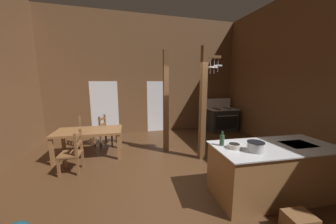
{
  "coord_description": "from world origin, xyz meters",
  "views": [
    {
      "loc": [
        -1.08,
        -3.39,
        2.02
      ],
      "look_at": [
        0.14,
        1.06,
        1.23
      ],
      "focal_mm": 18.65,
      "sensor_mm": 36.0,
      "label": 1
    }
  ],
  "objects": [
    {
      "name": "ground_plane",
      "position": [
        0.0,
        0.0,
        -0.05
      ],
      "size": [
        8.27,
        7.99,
        0.1
      ],
      "primitive_type": "cube",
      "color": "#4C301C"
    },
    {
      "name": "glazed_door_back_left",
      "position": [
        -1.68,
        3.59,
        1.02
      ],
      "size": [
        1.0,
        0.01,
        2.05
      ],
      "primitive_type": "cube",
      "color": "white",
      "rests_on": "ground_plane"
    },
    {
      "name": "glazed_panel_back_right",
      "position": [
        0.37,
        3.59,
        1.02
      ],
      "size": [
        0.84,
        0.01,
        2.05
      ],
      "primitive_type": "cube",
      "color": "white",
      "rests_on": "ground_plane"
    },
    {
      "name": "stockpot_on_counter",
      "position": [
        0.97,
        -1.21,
        1.01
      ],
      "size": [
        0.33,
        0.26,
        0.16
      ],
      "color": "silver",
      "rests_on": "kitchen_island"
    },
    {
      "name": "wall_back",
      "position": [
        0.0,
        3.66,
        2.27
      ],
      "size": [
        8.27,
        0.14,
        4.55
      ],
      "primitive_type": "cube",
      "color": "brown",
      "rests_on": "ground_plane"
    },
    {
      "name": "wall_right",
      "position": [
        3.8,
        0.0,
        2.27
      ],
      "size": [
        0.14,
        7.99,
        4.55
      ],
      "primitive_type": "cube",
      "color": "brown",
      "rests_on": "ground_plane"
    },
    {
      "name": "stove_range",
      "position": [
        2.97,
        2.92,
        0.48
      ],
      "size": [
        1.18,
        0.87,
        1.32
      ],
      "color": "#252525",
      "rests_on": "ground_plane"
    },
    {
      "name": "kitchen_island",
      "position": [
        1.49,
        -1.1,
        0.46
      ],
      "size": [
        2.22,
        1.11,
        0.93
      ],
      "color": "olive",
      "rests_on": "ground_plane"
    },
    {
      "name": "support_post_center",
      "position": [
        0.17,
        1.42,
        1.45
      ],
      "size": [
        0.14,
        0.14,
        2.9
      ],
      "color": "brown",
      "rests_on": "ground_plane"
    },
    {
      "name": "mixing_bowl_on_counter",
      "position": [
        0.73,
        -1.0,
        0.96
      ],
      "size": [
        0.22,
        0.22,
        0.08
      ],
      "color": "silver",
      "rests_on": "kitchen_island"
    },
    {
      "name": "support_post_with_pot_rack",
      "position": [
        0.97,
        0.64,
        1.56
      ],
      "size": [
        0.57,
        0.21,
        2.9
      ],
      "color": "brown",
      "rests_on": "ground_plane"
    },
    {
      "name": "dining_table",
      "position": [
        -1.95,
        1.57,
        0.65
      ],
      "size": [
        1.74,
        0.98,
        0.74
      ],
      "color": "olive",
      "rests_on": "ground_plane"
    },
    {
      "name": "ladderback_chair_by_post",
      "position": [
        -2.17,
        0.74,
        0.45
      ],
      "size": [
        0.47,
        0.47,
        0.95
      ],
      "color": "brown",
      "rests_on": "ground_plane"
    },
    {
      "name": "step_stool",
      "position": [
        1.14,
        -1.89,
        0.18
      ],
      "size": [
        0.39,
        0.32,
        0.3
      ],
      "color": "brown",
      "rests_on": "ground_plane"
    },
    {
      "name": "ladderback_chair_at_table_end",
      "position": [
        -1.56,
        2.47,
        0.45
      ],
      "size": [
        0.56,
        0.56,
        0.95
      ],
      "color": "brown",
      "rests_on": "ground_plane"
    },
    {
      "name": "bottle_tall_on_counter",
      "position": [
        0.6,
        -0.83,
        1.03
      ],
      "size": [
        0.08,
        0.08,
        0.25
      ],
      "color": "#2D5638",
      "rests_on": "kitchen_island"
    },
    {
      "name": "ladderback_chair_near_window",
      "position": [
        -2.21,
        2.51,
        0.45
      ],
      "size": [
        0.51,
        0.51,
        0.95
      ],
      "color": "brown",
      "rests_on": "ground_plane"
    }
  ]
}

